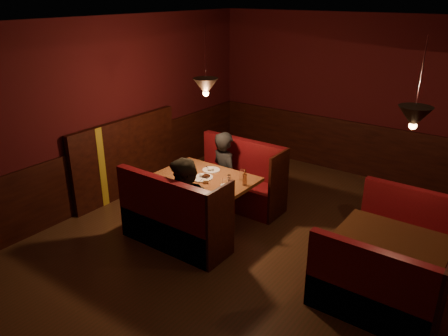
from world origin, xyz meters
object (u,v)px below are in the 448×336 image
Objects in this scene: second_bench_far at (408,238)px; diner_a at (225,159)px; main_bench_far at (240,184)px; second_bench_near at (371,296)px; diner_b at (185,193)px; main_table at (208,187)px; second_table at (392,249)px; main_bench_near at (173,224)px.

diner_a is (-2.82, -0.11, 0.49)m from second_bench_far.
second_bench_far is (2.64, -0.04, -0.04)m from main_bench_far.
diner_b is (-2.49, -0.02, 0.50)m from second_bench_near.
main_bench_far reaches higher than second_bench_far.
second_bench_near is at bearing -29.01° from main_bench_far.
diner_a is 0.99× the size of diner_b.
second_bench_far is at bearing 15.90° from main_table.
diner_b reaches higher than second_bench_near.
diner_a is (-2.82, 1.31, 0.49)m from second_bench_near.
second_table is at bearing 21.74° from diner_b.
second_bench_near is at bearing 2.98° from main_bench_near.
second_bench_near is (0.03, -0.71, -0.20)m from second_table.
second_bench_far is 2.92m from diner_b.
second_bench_far is at bearing -155.18° from diner_a.
diner_b reaches higher than main_table.
diner_b reaches higher than main_bench_near.
diner_b is at bearing -163.44° from second_table.
second_bench_near is at bearing -87.80° from second_table.
second_table is at bearing 92.20° from second_bench_near.
main_table is 1.07× the size of second_bench_far.
diner_a is (-0.18, 1.45, 0.45)m from main_bench_near.
main_bench_far is 1.31× the size of second_table.
diner_a is at bearing 97.06° from main_bench_near.
second_table is 0.74m from second_bench_far.
second_table is (2.61, -0.75, 0.16)m from main_bench_far.
second_table is 0.90× the size of second_bench_near.
second_table is at bearing 17.97° from main_bench_near.
main_table is at bearing -178.99° from second_table.
main_bench_near is 1.53m from diner_a.
diner_a is at bearing -177.81° from second_bench_far.
main_table is 0.70m from diner_a.
second_bench_far is 2.86m from diner_a.
main_table is at bearing -91.18° from main_bench_far.
main_bench_far is at bearing 100.84° from diner_b.
diner_a reaches higher than main_bench_near.
second_table is 0.75× the size of diner_a.
diner_b reaches higher than main_bench_far.
main_table is 2.77m from second_bench_far.
main_table is 0.84m from main_bench_far.
second_table is 0.90× the size of second_bench_far.
diner_b is at bearing -149.93° from second_bench_far.
main_bench_near is 1.18× the size of second_bench_far.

